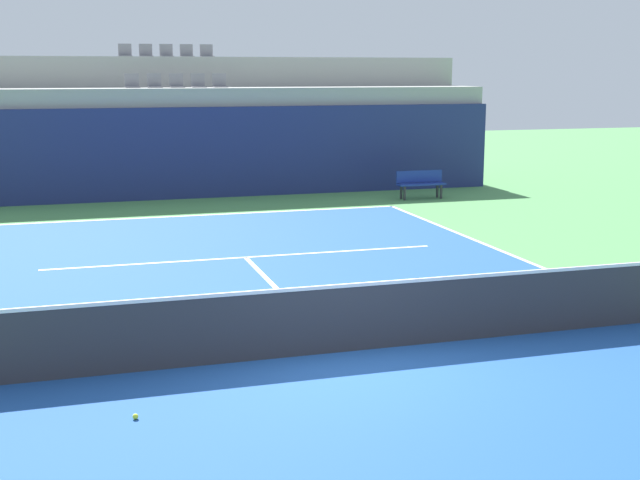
% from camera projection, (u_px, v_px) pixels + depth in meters
% --- Properties ---
extents(ground_plane, '(80.00, 80.00, 0.00)m').
position_uv_depth(ground_plane, '(340.00, 353.00, 11.87)').
color(ground_plane, '#4C8C4C').
extents(court_surface, '(11.00, 24.00, 0.01)m').
position_uv_depth(court_surface, '(340.00, 352.00, 11.87)').
color(court_surface, '#1E4C99').
rests_on(court_surface, ground_plane).
extents(baseline_far, '(11.00, 0.10, 0.00)m').
position_uv_depth(baseline_far, '(204.00, 215.00, 23.10)').
color(baseline_far, white).
rests_on(baseline_far, court_surface).
extents(service_line_far, '(8.26, 0.10, 0.00)m').
position_uv_depth(service_line_far, '(246.00, 257.00, 17.88)').
color(service_line_far, white).
rests_on(service_line_far, court_surface).
extents(centre_service_line, '(0.10, 6.40, 0.00)m').
position_uv_depth(centre_service_line, '(283.00, 295.00, 14.88)').
color(centre_service_line, white).
rests_on(centre_service_line, court_surface).
extents(back_wall, '(20.05, 0.30, 2.77)m').
position_uv_depth(back_wall, '(185.00, 153.00, 26.00)').
color(back_wall, navy).
rests_on(back_wall, ground_plane).
extents(stands_tier_lower, '(20.05, 2.40, 3.33)m').
position_uv_depth(stands_tier_lower, '(179.00, 141.00, 27.21)').
color(stands_tier_lower, '#9E9E99').
rests_on(stands_tier_lower, ground_plane).
extents(stands_tier_upper, '(20.05, 2.40, 4.30)m').
position_uv_depth(stands_tier_upper, '(169.00, 121.00, 29.37)').
color(stands_tier_upper, '#9E9E99').
rests_on(stands_tier_upper, ground_plane).
extents(seating_row_lower, '(3.19, 0.44, 0.44)m').
position_uv_depth(seating_row_lower, '(177.00, 84.00, 26.96)').
color(seating_row_lower, slate).
rests_on(seating_row_lower, stands_tier_lower).
extents(seating_row_upper, '(3.19, 0.44, 0.44)m').
position_uv_depth(seating_row_upper, '(167.00, 53.00, 29.02)').
color(seating_row_upper, slate).
rests_on(seating_row_upper, stands_tier_upper).
extents(tennis_net, '(11.08, 0.08, 1.07)m').
position_uv_depth(tennis_net, '(340.00, 317.00, 11.77)').
color(tennis_net, black).
rests_on(tennis_net, court_surface).
extents(player_bench, '(1.50, 0.40, 0.85)m').
position_uv_depth(player_bench, '(420.00, 182.00, 26.12)').
color(player_bench, navy).
rests_on(player_bench, ground_plane).
extents(tennis_ball_1, '(0.07, 0.07, 0.07)m').
position_uv_depth(tennis_ball_1, '(135.00, 417.00, 9.57)').
color(tennis_ball_1, '#CCE033').
rests_on(tennis_ball_1, court_surface).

